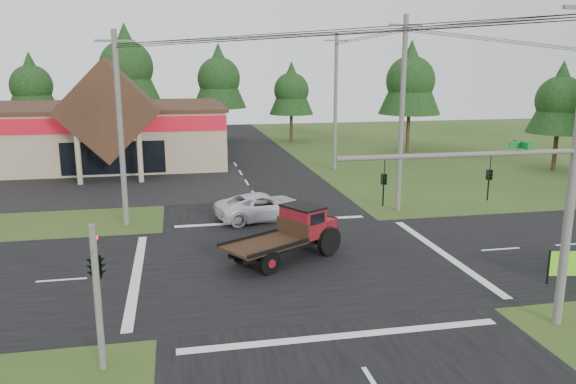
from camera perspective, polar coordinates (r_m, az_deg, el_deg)
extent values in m
plane|color=#2B4719|center=(25.29, 1.01, -7.32)|extent=(120.00, 120.00, 0.00)
cube|color=black|center=(25.28, 1.01, -7.30)|extent=(12.00, 120.00, 0.02)
cube|color=black|center=(25.28, 1.01, -7.29)|extent=(120.00, 12.00, 0.02)
cube|color=black|center=(43.97, -22.80, 0.42)|extent=(28.00, 14.00, 0.02)
cube|color=tan|center=(54.63, -22.90, 5.30)|extent=(30.00, 15.00, 5.00)
cube|color=#332015|center=(54.40, -23.14, 7.96)|extent=(30.40, 15.40, 0.30)
cube|color=#B60E1F|center=(47.13, -24.83, 6.05)|extent=(30.00, 0.12, 1.20)
cube|color=#332015|center=(45.07, -17.75, 7.90)|extent=(7.78, 4.00, 7.78)
cylinder|color=tan|center=(44.07, -20.53, 3.26)|extent=(0.40, 0.40, 4.00)
cylinder|color=tan|center=(43.58, -14.81, 3.55)|extent=(0.40, 0.40, 4.00)
cube|color=black|center=(46.48, -17.31, 3.33)|extent=(8.00, 0.08, 2.60)
cylinder|color=#595651|center=(20.79, 26.53, -3.07)|extent=(0.24, 0.24, 7.00)
cylinder|color=#595651|center=(18.10, 17.24, 3.64)|extent=(8.00, 0.16, 0.16)
imported|color=black|center=(18.77, 19.73, 0.67)|extent=(0.16, 0.20, 1.00)
imported|color=black|center=(17.24, 9.70, 0.21)|extent=(0.16, 0.20, 1.00)
cube|color=#0C6626|center=(19.10, 22.59, 4.45)|extent=(0.80, 0.04, 0.22)
cylinder|color=#595651|center=(17.14, -18.77, -10.21)|extent=(0.20, 0.20, 4.40)
imported|color=black|center=(16.82, -19.06, -5.23)|extent=(0.53, 2.48, 1.00)
sphere|color=#FF0C0C|center=(16.90, -19.04, -4.43)|extent=(0.18, 0.18, 0.18)
cylinder|color=#595651|center=(20.38, 27.09, 2.35)|extent=(0.30, 0.30, 11.00)
cylinder|color=#595651|center=(31.50, -16.66, 5.99)|extent=(0.30, 0.30, 10.50)
cube|color=#595651|center=(31.33, -17.22, 14.46)|extent=(2.00, 0.12, 0.12)
cylinder|color=#595651|center=(33.96, 11.49, 7.58)|extent=(0.30, 0.30, 11.50)
cube|color=#595651|center=(33.90, 11.89, 16.28)|extent=(2.00, 0.12, 0.12)
cylinder|color=#595651|center=(47.15, 4.85, 9.01)|extent=(0.30, 0.30, 11.20)
cube|color=#595651|center=(47.08, 4.97, 15.09)|extent=(2.00, 0.12, 0.12)
cylinder|color=#332316|center=(67.22, -24.25, 5.77)|extent=(0.36, 0.36, 3.50)
cone|color=black|center=(66.88, -24.65, 10.06)|extent=(5.60, 5.60, 6.60)
sphere|color=black|center=(66.89, -24.62, 9.80)|extent=(4.40, 4.40, 4.40)
cylinder|color=#332316|center=(64.69, -15.77, 6.65)|extent=(0.36, 0.36, 4.55)
cone|color=black|center=(64.36, -16.13, 12.46)|extent=(7.28, 7.28, 8.58)
sphere|color=black|center=(64.36, -16.11, 12.12)|extent=(5.72, 5.72, 5.72)
cylinder|color=#332316|center=(65.73, -6.91, 6.82)|extent=(0.36, 0.36, 3.85)
cone|color=black|center=(65.39, -7.05, 11.67)|extent=(6.16, 6.16, 7.26)
sphere|color=black|center=(65.40, -7.04, 11.38)|extent=(4.84, 4.84, 4.84)
cylinder|color=#332316|center=(64.92, 0.34, 6.53)|extent=(0.36, 0.36, 3.15)
cone|color=black|center=(64.58, 0.34, 10.54)|extent=(5.04, 5.04, 5.94)
sphere|color=black|center=(64.59, 0.34, 10.30)|extent=(3.96, 3.96, 3.96)
cylinder|color=#332316|center=(58.38, 12.08, 5.88)|extent=(0.36, 0.36, 3.85)
cone|color=black|center=(58.00, 12.34, 11.33)|extent=(6.16, 6.16, 7.26)
sphere|color=black|center=(58.01, 12.33, 11.01)|extent=(4.84, 4.84, 4.84)
cylinder|color=#332316|center=(52.11, 25.48, 3.72)|extent=(0.36, 0.36, 3.15)
cone|color=black|center=(51.68, 25.97, 8.69)|extent=(5.04, 5.04, 5.94)
sphere|color=black|center=(51.70, 25.94, 8.39)|extent=(3.96, 3.96, 3.96)
imported|color=silver|center=(32.20, -2.53, -1.47)|extent=(5.91, 3.69, 1.52)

